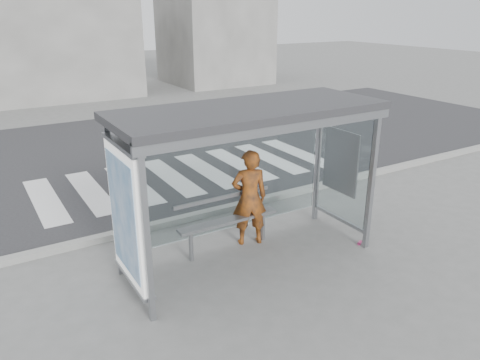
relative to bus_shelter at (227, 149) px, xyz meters
name	(u,v)px	position (x,y,z in m)	size (l,w,h in m)	color
ground	(249,259)	(0.37, -0.06, -1.98)	(80.00, 80.00, 0.00)	#61615F
road	(121,155)	(0.37, 6.94, -1.98)	(30.00, 10.00, 0.01)	#252527
curb	(198,215)	(0.37, 1.89, -1.92)	(30.00, 0.18, 0.12)	gray
crosswalk	(189,173)	(1.37, 4.44, -1.98)	(7.55, 3.00, 0.00)	silver
bus_shelter	(227,149)	(0.00, 0.00, 0.00)	(4.25, 1.65, 2.62)	gray
building_center	(42,42)	(0.37, 17.94, 0.52)	(8.00, 5.00, 5.00)	slate
building_right	(214,17)	(9.37, 17.94, 1.52)	(5.00, 5.00, 7.00)	slate
person	(249,198)	(0.69, 0.46, -1.11)	(0.64, 0.42, 1.75)	#C95E12
bench	(228,220)	(0.24, 0.44, -1.42)	(1.86, 0.32, 0.96)	slate
soda_can	(360,243)	(2.36, -0.64, -1.95)	(0.06, 0.06, 0.11)	#CD3C79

